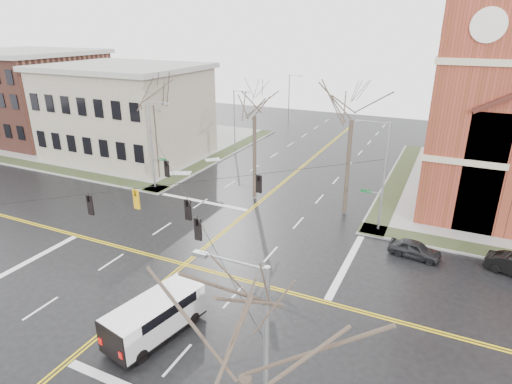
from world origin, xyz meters
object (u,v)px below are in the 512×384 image
at_px(parked_car_a, 415,249).
at_px(streetlight_north_a, 235,118).
at_px(signal_pole_nw, 153,143).
at_px(signal_pole_se, 261,372).
at_px(tree_se, 245,364).
at_px(cargo_van, 158,313).
at_px(tree_ne, 352,113).
at_px(streetlight_north_b, 290,96).
at_px(tree_nw_far, 152,100).
at_px(tree_nw_near, 254,110).
at_px(signal_pole_ne, 382,174).

bearing_deg(parked_car_a, streetlight_north_a, 59.78).
xyz_separation_m(signal_pole_nw, signal_pole_se, (22.64, -23.00, 0.00)).
distance_m(streetlight_north_a, tree_se, 48.07).
xyz_separation_m(signal_pole_se, cargo_van, (-8.44, 4.86, -3.66)).
xyz_separation_m(signal_pole_nw, streetlight_north_a, (0.67, 16.50, -0.48)).
bearing_deg(signal_pole_nw, cargo_van, -51.94).
bearing_deg(tree_se, signal_pole_se, 105.78).
bearing_deg(tree_ne, streetlight_north_b, 118.61).
height_order(streetlight_north_b, parked_car_a, streetlight_north_b).
bearing_deg(signal_pole_nw, tree_nw_far, 123.70).
relative_size(cargo_van, parked_car_a, 1.62).
bearing_deg(cargo_van, tree_nw_near, 112.21).
distance_m(signal_pole_nw, tree_se, 34.90).
height_order(signal_pole_ne, tree_nw_near, tree_nw_near).
distance_m(cargo_van, tree_nw_far, 27.31).
distance_m(streetlight_north_b, tree_nw_far, 34.14).
bearing_deg(tree_se, cargo_van, 140.57).
relative_size(signal_pole_se, tree_nw_far, 0.75).
height_order(signal_pole_nw, streetlight_north_b, signal_pole_nw).
xyz_separation_m(signal_pole_ne, tree_nw_far, (-24.45, 2.71, 3.74)).
height_order(streetlight_north_a, streetlight_north_b, same).
relative_size(tree_nw_near, tree_ne, 0.95).
bearing_deg(parked_car_a, tree_nw_near, 78.96).
distance_m(streetlight_north_b, parked_car_a, 47.36).
bearing_deg(signal_pole_se, signal_pole_ne, 90.00).
distance_m(streetlight_north_a, tree_ne, 24.01).
distance_m(streetlight_north_a, tree_nw_far, 14.63).
distance_m(signal_pole_se, tree_se, 4.10).
xyz_separation_m(cargo_van, tree_nw_far, (-16.01, 20.86, 7.39)).
distance_m(signal_pole_nw, tree_nw_near, 11.26).
bearing_deg(signal_pole_nw, streetlight_north_a, 87.68).
height_order(signal_pole_se, tree_ne, tree_ne).
distance_m(signal_pole_ne, signal_pole_nw, 22.64).
distance_m(cargo_van, tree_se, 13.64).
xyz_separation_m(signal_pole_ne, signal_pole_se, (0.00, -23.00, 0.00)).
bearing_deg(signal_pole_nw, signal_pole_ne, 0.00).
bearing_deg(signal_pole_nw, signal_pole_se, -45.45).
bearing_deg(tree_se, tree_ne, 98.21).
bearing_deg(tree_ne, tree_se, -81.79).
relative_size(cargo_van, tree_nw_far, 0.50).
bearing_deg(tree_nw_near, tree_se, -64.91).
distance_m(tree_ne, tree_se, 28.23).
height_order(signal_pole_nw, tree_nw_far, tree_nw_far).
bearing_deg(tree_ne, tree_nw_far, 178.62).
bearing_deg(tree_nw_near, cargo_van, -79.39).
bearing_deg(tree_nw_far, tree_nw_near, -3.29).
relative_size(signal_pole_nw, parked_car_a, 2.41).
bearing_deg(tree_nw_near, parked_car_a, -18.78).
bearing_deg(signal_pole_ne, streetlight_north_b, 121.05).
distance_m(signal_pole_se, tree_nw_far, 35.68).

